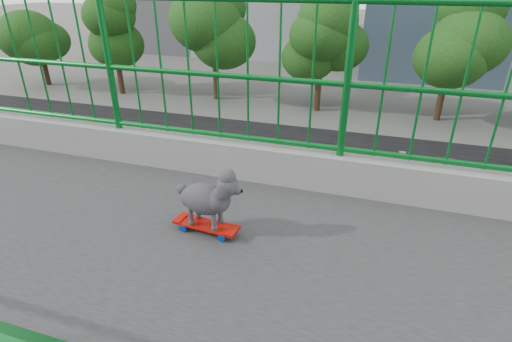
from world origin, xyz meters
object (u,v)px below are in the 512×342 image
Objects in this scene: poodle at (208,197)px; car_3 at (456,179)px; skateboard at (206,226)px; car_2 at (258,185)px.

poodle is 0.10× the size of car_3.
skateboard is 16.98m from car_3.
skateboard is at bearing 163.04° from car_3.
skateboard is 13.86m from car_2.
poodle is at bearing 163.13° from car_3.
poodle reaches higher than skateboard.
skateboard is at bearing -90.00° from poodle.
poodle is at bearing -163.95° from car_2.
poodle is 17.06m from car_3.
poodle is (0.00, 0.03, 0.23)m from skateboard.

